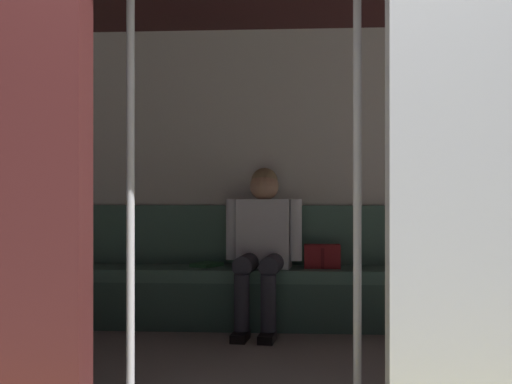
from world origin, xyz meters
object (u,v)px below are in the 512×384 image
at_px(train_car, 242,88).
at_px(handbag, 322,256).
at_px(grab_pole_far, 357,164).
at_px(grab_pole_door, 130,163).
at_px(person_seated, 262,238).
at_px(book, 207,265).
at_px(bench_seat, 266,282).

height_order(train_car, handbag, train_car).
bearing_deg(grab_pole_far, grab_pole_door, 4.65).
bearing_deg(person_seated, book, -18.38).
relative_size(train_car, grab_pole_far, 2.89).
bearing_deg(grab_pole_door, grab_pole_far, -175.35).
relative_size(book, grab_pole_door, 0.10).
relative_size(person_seated, handbag, 4.48).
bearing_deg(grab_pole_far, person_seated, -73.97).
height_order(train_car, grab_pole_far, train_car).
xyz_separation_m(bench_seat, handbag, (-0.41, -0.05, 0.19)).
distance_m(handbag, book, 0.85).
relative_size(book, grab_pole_far, 0.10).
distance_m(book, grab_pole_far, 2.23).
distance_m(train_car, grab_pole_door, 1.05).
relative_size(train_car, person_seated, 5.50).
xyz_separation_m(train_car, bench_seat, (-0.08, -1.05, -1.23)).
xyz_separation_m(person_seated, book, (0.42, -0.14, -0.21)).
bearing_deg(train_car, grab_pole_door, 64.67).
distance_m(train_car, grab_pole_far, 1.07).
height_order(handbag, grab_pole_door, grab_pole_door).
bearing_deg(grab_pole_door, bench_seat, -104.34).
distance_m(bench_seat, grab_pole_far, 2.05).
relative_size(handbag, grab_pole_far, 0.12).
relative_size(handbag, book, 1.18).
bearing_deg(grab_pole_door, handbag, -114.56).
bearing_deg(grab_pole_door, person_seated, -104.08).
bearing_deg(handbag, train_car, 66.04).
distance_m(handbag, grab_pole_far, 1.97).
xyz_separation_m(bench_seat, grab_pole_far, (-0.49, 1.83, 0.77)).
height_order(person_seated, handbag, person_seated).
distance_m(train_car, person_seated, 1.35).
relative_size(handbag, grab_pole_door, 0.12).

